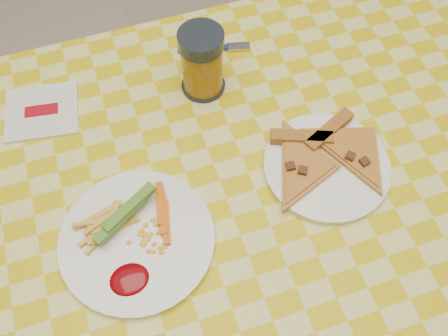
{
  "coord_description": "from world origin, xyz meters",
  "views": [
    {
      "loc": [
        -0.12,
        -0.35,
        1.49
      ],
      "look_at": [
        0.01,
        0.05,
        0.78
      ],
      "focal_mm": 40.0,
      "sensor_mm": 36.0,
      "label": 1
    }
  ],
  "objects_px": {
    "table": "(226,217)",
    "plate_left": "(137,241)",
    "plate_right": "(326,167)",
    "drink_glass": "(202,63)"
  },
  "relations": [
    {
      "from": "drink_glass",
      "to": "table",
      "type": "bearing_deg",
      "value": -98.33
    },
    {
      "from": "plate_left",
      "to": "drink_glass",
      "type": "height_order",
      "value": "drink_glass"
    },
    {
      "from": "plate_left",
      "to": "drink_glass",
      "type": "bearing_deg",
      "value": 54.28
    },
    {
      "from": "table",
      "to": "drink_glass",
      "type": "relative_size",
      "value": 9.55
    },
    {
      "from": "plate_left",
      "to": "drink_glass",
      "type": "distance_m",
      "value": 0.34
    },
    {
      "from": "plate_left",
      "to": "drink_glass",
      "type": "xyz_separation_m",
      "value": [
        0.19,
        0.27,
        0.06
      ]
    },
    {
      "from": "table",
      "to": "plate_right",
      "type": "relative_size",
      "value": 6.06
    },
    {
      "from": "plate_right",
      "to": "drink_glass",
      "type": "xyz_separation_m",
      "value": [
        -0.14,
        0.24,
        0.06
      ]
    },
    {
      "from": "table",
      "to": "plate_right",
      "type": "bearing_deg",
      "value": -0.2
    },
    {
      "from": "table",
      "to": "plate_left",
      "type": "bearing_deg",
      "value": -169.74
    }
  ]
}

